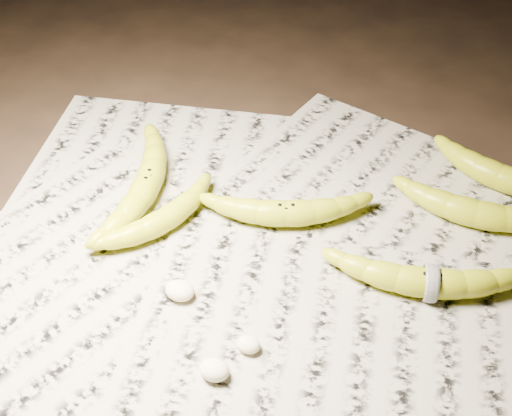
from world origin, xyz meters
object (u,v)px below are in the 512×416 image
(banana_taped, at_px, (431,281))
(banana_upper_a, at_px, (477,212))
(banana_left_a, at_px, (147,182))
(banana_upper_b, at_px, (501,175))
(banana_left_b, at_px, (163,218))
(banana_center, at_px, (286,211))

(banana_taped, xyz_separation_m, banana_upper_a, (0.03, 0.15, 0.00))
(banana_left_a, xyz_separation_m, banana_upper_a, (0.45, 0.11, -0.00))
(banana_upper_a, xyz_separation_m, banana_upper_b, (0.02, 0.09, -0.00))
(banana_left_a, relative_size, banana_taped, 0.98)
(banana_left_a, relative_size, banana_left_b, 1.30)
(banana_left_b, xyz_separation_m, banana_upper_b, (0.41, 0.26, 0.00))
(banana_left_a, distance_m, banana_left_b, 0.08)
(banana_left_b, bearing_deg, banana_center, -38.76)
(banana_left_a, bearing_deg, banana_center, -96.20)
(banana_upper_b, bearing_deg, banana_center, -130.88)
(banana_left_a, bearing_deg, banana_upper_a, -86.83)
(banana_center, xyz_separation_m, banana_upper_a, (0.24, 0.09, 0.00))
(banana_upper_a, bearing_deg, banana_left_b, -158.51)
(banana_upper_a, bearing_deg, banana_upper_b, 76.08)
(banana_left_b, xyz_separation_m, banana_upper_a, (0.39, 0.17, 0.00))
(banana_left_b, height_order, banana_center, banana_center)
(banana_left_b, relative_size, banana_taped, 0.76)
(banana_left_b, height_order, banana_upper_a, banana_upper_a)
(banana_upper_a, distance_m, banana_upper_b, 0.09)
(banana_left_b, relative_size, banana_center, 0.86)
(banana_upper_a, bearing_deg, banana_center, -160.21)
(banana_left_b, height_order, banana_upper_b, banana_upper_b)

